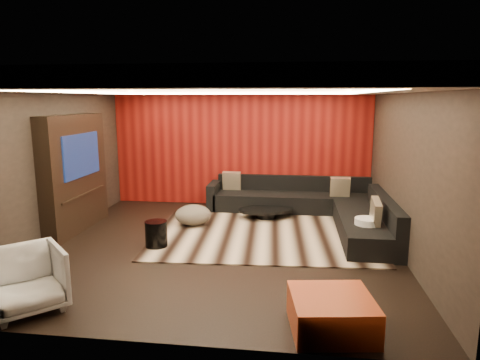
# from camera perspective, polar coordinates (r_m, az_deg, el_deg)

# --- Properties ---
(floor) EXTENTS (6.00, 6.00, 0.02)m
(floor) POSITION_cam_1_polar(r_m,az_deg,el_deg) (7.43, -2.92, -8.87)
(floor) COLOR black
(floor) RESTS_ON ground
(ceiling) EXTENTS (6.00, 6.00, 0.02)m
(ceiling) POSITION_cam_1_polar(r_m,az_deg,el_deg) (7.00, -3.15, 13.42)
(ceiling) COLOR silver
(ceiling) RESTS_ON ground
(wall_back) EXTENTS (6.00, 0.02, 2.80)m
(wall_back) POSITION_cam_1_polar(r_m,az_deg,el_deg) (10.03, 0.06, 4.56)
(wall_back) COLOR black
(wall_back) RESTS_ON ground
(wall_left) EXTENTS (0.02, 6.00, 2.80)m
(wall_left) POSITION_cam_1_polar(r_m,az_deg,el_deg) (8.17, -24.29, 2.19)
(wall_left) COLOR black
(wall_left) RESTS_ON ground
(wall_right) EXTENTS (0.02, 6.00, 2.80)m
(wall_right) POSITION_cam_1_polar(r_m,az_deg,el_deg) (7.18, 21.33, 1.34)
(wall_right) COLOR black
(wall_right) RESTS_ON ground
(red_feature_wall) EXTENTS (5.98, 0.05, 2.78)m
(red_feature_wall) POSITION_cam_1_polar(r_m,az_deg,el_deg) (9.99, 0.03, 4.53)
(red_feature_wall) COLOR #6B0C0A
(red_feature_wall) RESTS_ON ground
(soffit_back) EXTENTS (6.00, 0.60, 0.22)m
(soffit_back) POSITION_cam_1_polar(r_m,az_deg,el_deg) (9.67, -0.17, 11.99)
(soffit_back) COLOR silver
(soffit_back) RESTS_ON ground
(soffit_front) EXTENTS (6.00, 0.60, 0.22)m
(soffit_front) POSITION_cam_1_polar(r_m,az_deg,el_deg) (4.37, -9.74, 13.32)
(soffit_front) COLOR silver
(soffit_front) RESTS_ON ground
(soffit_left) EXTENTS (0.60, 4.80, 0.22)m
(soffit_left) POSITION_cam_1_polar(r_m,az_deg,el_deg) (7.94, -23.08, 11.41)
(soffit_left) COLOR silver
(soffit_left) RESTS_ON ground
(soffit_right) EXTENTS (0.60, 4.80, 0.22)m
(soffit_right) POSITION_cam_1_polar(r_m,az_deg,el_deg) (7.03, 19.56, 11.84)
(soffit_right) COLOR silver
(soffit_right) RESTS_ON ground
(cove_back) EXTENTS (4.80, 0.08, 0.04)m
(cove_back) POSITION_cam_1_polar(r_m,az_deg,el_deg) (9.33, -0.45, 11.48)
(cove_back) COLOR #FFD899
(cove_back) RESTS_ON ground
(cove_front) EXTENTS (4.80, 0.08, 0.04)m
(cove_front) POSITION_cam_1_polar(r_m,az_deg,el_deg) (4.70, -8.47, 12.07)
(cove_front) COLOR #FFD899
(cove_front) RESTS_ON ground
(cove_left) EXTENTS (0.08, 4.80, 0.04)m
(cove_left) POSITION_cam_1_polar(r_m,az_deg,el_deg) (7.78, -20.83, 10.93)
(cove_left) COLOR #FFD899
(cove_left) RESTS_ON ground
(cove_right) EXTENTS (0.08, 4.80, 0.04)m
(cove_right) POSITION_cam_1_polar(r_m,az_deg,el_deg) (6.97, 16.72, 11.28)
(cove_right) COLOR #FFD899
(cove_right) RESTS_ON ground
(tv_surround) EXTENTS (0.30, 2.00, 2.20)m
(tv_surround) POSITION_cam_1_polar(r_m,az_deg,el_deg) (8.65, -21.18, 0.82)
(tv_surround) COLOR black
(tv_surround) RESTS_ON ground
(tv_screen) EXTENTS (0.04, 1.30, 0.80)m
(tv_screen) POSITION_cam_1_polar(r_m,az_deg,el_deg) (8.52, -20.39, 3.12)
(tv_screen) COLOR black
(tv_screen) RESTS_ON ground
(tv_shelf) EXTENTS (0.04, 1.60, 0.04)m
(tv_shelf) POSITION_cam_1_polar(r_m,az_deg,el_deg) (8.65, -20.07, -1.81)
(tv_shelf) COLOR black
(tv_shelf) RESTS_ON ground
(rug) EXTENTS (4.16, 3.21, 0.02)m
(rug) POSITION_cam_1_polar(r_m,az_deg,el_deg) (7.99, 3.11, -7.29)
(rug) COLOR #C9B093
(rug) RESTS_ON floor
(coffee_table) EXTENTS (1.43, 1.43, 0.20)m
(coffee_table) POSITION_cam_1_polar(r_m,az_deg,el_deg) (9.05, 3.51, -4.41)
(coffee_table) COLOR black
(coffee_table) RESTS_ON rug
(drum_stool) EXTENTS (0.43, 0.43, 0.44)m
(drum_stool) POSITION_cam_1_polar(r_m,az_deg,el_deg) (7.42, -11.11, -7.05)
(drum_stool) COLOR black
(drum_stool) RESTS_ON rug
(striped_pouf) EXTENTS (0.91, 0.91, 0.39)m
(striped_pouf) POSITION_cam_1_polar(r_m,az_deg,el_deg) (8.58, -6.28, -4.64)
(striped_pouf) COLOR #B6A58D
(striped_pouf) RESTS_ON rug
(white_side_table) EXTENTS (0.52, 0.52, 0.51)m
(white_side_table) POSITION_cam_1_polar(r_m,az_deg,el_deg) (7.59, 16.49, -6.77)
(white_side_table) COLOR white
(white_side_table) RESTS_ON floor
(orange_ottoman) EXTENTS (0.98, 0.98, 0.39)m
(orange_ottoman) POSITION_cam_1_polar(r_m,az_deg,el_deg) (4.96, 12.10, -16.98)
(orange_ottoman) COLOR #9D4414
(orange_ottoman) RESTS_ON floor
(armchair) EXTENTS (1.15, 1.15, 0.75)m
(armchair) POSITION_cam_1_polar(r_m,az_deg,el_deg) (5.77, -26.61, -11.84)
(armchair) COLOR silver
(armchair) RESTS_ON floor
(sectional_sofa) EXTENTS (3.65, 3.50, 0.75)m
(sectional_sofa) POSITION_cam_1_polar(r_m,az_deg,el_deg) (9.03, 10.12, -3.64)
(sectional_sofa) COLOR black
(sectional_sofa) RESTS_ON floor
(throw_pillows) EXTENTS (3.07, 2.82, 0.50)m
(throw_pillows) POSITION_cam_1_polar(r_m,az_deg,el_deg) (8.86, 9.17, -1.52)
(throw_pillows) COLOR #C7B392
(throw_pillows) RESTS_ON sectional_sofa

